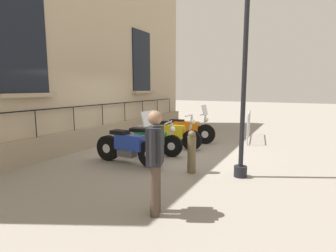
# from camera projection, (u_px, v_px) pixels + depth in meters

# --- Properties ---
(ground_plane) EXTENTS (60.00, 60.00, 0.00)m
(ground_plane) POSITION_uv_depth(u_px,v_px,m) (159.00, 151.00, 8.17)
(ground_plane) COLOR gray
(building_facade) EXTENTS (0.82, 12.08, 7.69)m
(building_facade) POSITION_uv_depth(u_px,v_px,m) (90.00, 33.00, 8.80)
(building_facade) COLOR tan
(building_facade) RESTS_ON ground_plane
(motorcycle_blue) EXTENTS (2.01, 0.69, 1.39)m
(motorcycle_blue) POSITION_uv_depth(u_px,v_px,m) (129.00, 147.00, 6.74)
(motorcycle_blue) COLOR black
(motorcycle_blue) RESTS_ON ground_plane
(motorcycle_green) EXTENTS (1.97, 0.71, 0.99)m
(motorcycle_green) POSITION_uv_depth(u_px,v_px,m) (149.00, 141.00, 7.62)
(motorcycle_green) COLOR black
(motorcycle_green) RESTS_ON ground_plane
(motorcycle_yellow) EXTENTS (2.16, 0.57, 1.10)m
(motorcycle_yellow) POSITION_uv_depth(u_px,v_px,m) (170.00, 135.00, 8.54)
(motorcycle_yellow) COLOR black
(motorcycle_yellow) RESTS_ON ground_plane
(motorcycle_orange) EXTENTS (2.17, 0.61, 1.35)m
(motorcycle_orange) POSITION_uv_depth(u_px,v_px,m) (186.00, 129.00, 9.39)
(motorcycle_orange) COLOR black
(motorcycle_orange) RESTS_ON ground_plane
(lamppost) EXTENTS (0.38, 0.38, 4.65)m
(lamppost) POSITION_uv_depth(u_px,v_px,m) (246.00, 38.00, 5.39)
(lamppost) COLOR black
(lamppost) RESTS_ON ground_plane
(crowd_barrier) EXTENTS (0.35, 2.09, 1.05)m
(crowd_barrier) POSITION_uv_depth(u_px,v_px,m) (249.00, 125.00, 9.86)
(crowd_barrier) COLOR #B7B7BF
(crowd_barrier) RESTS_ON ground_plane
(bollard) EXTENTS (0.20, 0.20, 0.98)m
(bollard) POSITION_uv_depth(u_px,v_px,m) (192.00, 152.00, 6.02)
(bollard) COLOR brown
(bollard) RESTS_ON ground_plane
(pedestrian_standing) EXTENTS (0.33, 0.50, 1.61)m
(pedestrian_standing) POSITION_uv_depth(u_px,v_px,m) (155.00, 157.00, 3.98)
(pedestrian_standing) COLOR #47382D
(pedestrian_standing) RESTS_ON ground_plane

